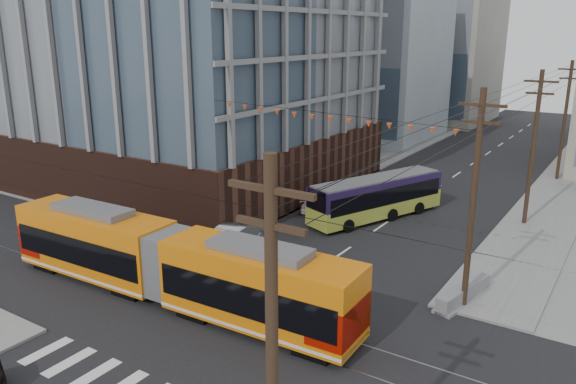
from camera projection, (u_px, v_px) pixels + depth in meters
name	position (u px, v px, depth m)	size (l,w,h in m)	color
ground	(189.00, 358.00, 23.98)	(160.00, 160.00, 0.00)	slate
office_building	(174.00, 21.00, 50.10)	(30.00, 25.00, 28.60)	#381E16
bg_bldg_nw_near	(364.00, 67.00, 72.33)	(18.00, 16.00, 18.00)	#8C99A5
bg_bldg_nw_far	(438.00, 55.00, 86.62)	(16.00, 18.00, 20.00)	gray
utility_pole_near	(272.00, 382.00, 13.18)	(0.30, 0.30, 11.00)	black
streetcar	(170.00, 264.00, 28.63)	(20.93, 2.94, 4.03)	orange
city_bus	(377.00, 197.00, 41.54)	(2.46, 11.34, 3.21)	#1F1138
parked_car_silver	(237.00, 236.00, 35.95)	(1.77, 5.07, 1.67)	#9BA0A4
parked_car_white	(319.00, 202.00, 43.66)	(1.85, 4.56, 1.32)	beige
parked_car_grey	(343.00, 195.00, 45.56)	(2.19, 4.74, 1.32)	slate
jersey_barrier	(463.00, 294.00, 28.86)	(1.00, 4.45, 0.89)	gray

